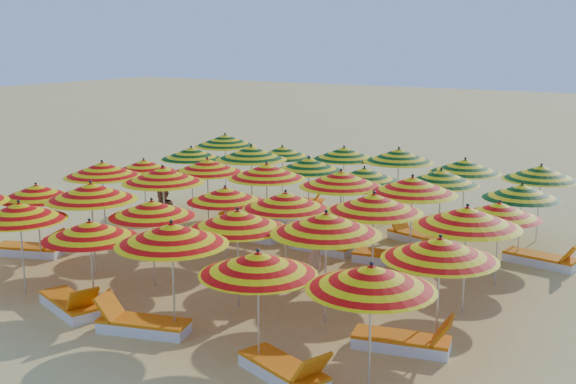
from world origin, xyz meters
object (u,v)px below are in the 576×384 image
object	(u,v)px
umbrella_34	(465,166)
lounger_9	(417,236)
umbrella_1	(19,211)
lounger_8	(272,214)
umbrella_3	(172,234)
lounger_3	(31,249)
umbrella_32	(344,153)
umbrella_12	(102,169)
umbrella_27	(364,174)
umbrella_6	(36,192)
umbrella_29	(522,192)
umbrella_23	(499,210)
umbrella_33	(399,155)
umbrella_17	(467,217)
umbrella_7	(91,192)
umbrella_10	(326,223)
umbrella_2	(90,230)
lounger_0	(70,305)
lounger_11	(299,202)
beachgoer_b	(163,215)
umbrella_14	(225,195)
umbrella_9	(237,219)
umbrella_22	(412,185)
umbrella_30	(225,140)
umbrella_15	(286,200)
umbrella_31	(282,152)
umbrella_25	(251,153)
umbrella_24	(191,153)
umbrella_28	(441,177)
umbrella_11	(440,249)
umbrella_18	(144,166)
lounger_10	(542,259)
umbrella_26	(309,164)
lounger_2	(285,371)
lounger_5	(249,233)
lounger_6	(324,246)
umbrella_8	(152,209)
lounger_1	(141,325)
umbrella_21	(341,179)
umbrella_35	(541,173)
umbrella_13	(163,175)
lounger_7	(390,258)
beachgoer_a	(316,253)
umbrella_16	(374,203)

from	to	relation	value
umbrella_34	lounger_9	size ratio (longest dim) A/B	1.45
umbrella_1	lounger_8	bearing A→B (deg)	83.76
umbrella_3	lounger_3	xyz separation A→B (m)	(-6.35, 1.88, -1.78)
umbrella_32	umbrella_34	size ratio (longest dim) A/B	0.81
umbrella_12	umbrella_27	bearing A→B (deg)	35.38
umbrella_6	umbrella_29	size ratio (longest dim) A/B	1.00
umbrella_23	umbrella_33	world-z (taller)	umbrella_33
umbrella_17	lounger_8	xyz separation A→B (m)	(-7.39, 4.39, -1.83)
umbrella_7	umbrella_10	bearing A→B (deg)	2.33
umbrella_2	lounger_0	world-z (taller)	umbrella_2
lounger_11	umbrella_29	bearing A→B (deg)	-33.98
umbrella_7	beachgoer_b	xyz separation A→B (m)	(-0.31, 2.74, -1.18)
umbrella_14	umbrella_9	bearing A→B (deg)	-48.43
umbrella_22	umbrella_30	bearing A→B (deg)	154.95
umbrella_15	umbrella_17	distance (m)	4.15
umbrella_31	umbrella_25	bearing A→B (deg)	-86.92
umbrella_10	umbrella_24	distance (m)	10.09
umbrella_1	umbrella_28	world-z (taller)	umbrella_28
umbrella_11	umbrella_18	distance (m)	11.18
umbrella_22	lounger_0	size ratio (longest dim) A/B	1.50
lounger_10	umbrella_33	bearing A→B (deg)	162.41
umbrella_25	umbrella_30	distance (m)	3.10
umbrella_17	umbrella_26	bearing A→B (deg)	145.51
lounger_2	lounger_5	distance (m)	8.37
umbrella_29	lounger_8	world-z (taller)	umbrella_29
umbrella_12	lounger_6	size ratio (longest dim) A/B	1.23
umbrella_18	lounger_9	world-z (taller)	umbrella_18
lounger_0	lounger_10	size ratio (longest dim) A/B	1.02
umbrella_8	lounger_6	distance (m)	4.92
lounger_6	beachgoer_b	distance (m)	4.33
umbrella_31	beachgoer_b	xyz separation A→B (m)	(-0.30, -5.44, -0.98)
lounger_8	lounger_1	bearing A→B (deg)	-58.33
umbrella_12	umbrella_30	xyz separation A→B (m)	(-0.36, 5.97, 0.04)
umbrella_10	umbrella_3	bearing A→B (deg)	-136.65
lounger_11	beachgoer_b	xyz separation A→B (m)	(-0.89, -5.54, 0.62)
umbrella_18	lounger_11	distance (m)	5.27
umbrella_7	umbrella_21	bearing A→B (deg)	45.74
umbrella_6	umbrella_33	xyz separation A→B (m)	(5.89, 8.33, 0.25)
umbrella_3	lounger_6	xyz separation A→B (m)	(-0.22, 6.06, -1.78)
umbrella_14	umbrella_26	distance (m)	3.98
umbrella_29	lounger_9	world-z (taller)	umbrella_29
umbrella_11	umbrella_35	world-z (taller)	umbrella_35
umbrella_13	lounger_7	world-z (taller)	umbrella_13
umbrella_34	beachgoer_a	size ratio (longest dim) A/B	1.76
umbrella_25	lounger_5	world-z (taller)	umbrella_25
umbrella_35	lounger_6	bearing A→B (deg)	-138.79
lounger_5	umbrella_10	bearing A→B (deg)	138.84
umbrella_22	umbrella_27	world-z (taller)	umbrella_22
umbrella_16	umbrella_31	bearing A→B (deg)	135.71
umbrella_23	umbrella_35	xyz separation A→B (m)	(-0.07, 4.10, 0.17)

